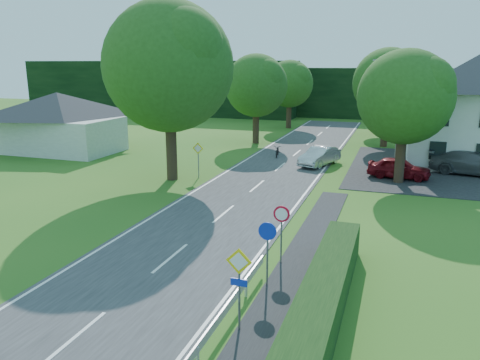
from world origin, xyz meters
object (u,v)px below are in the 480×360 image
at_px(streetlight, 397,111).
at_px(parasol, 410,151).
at_px(motorcycle, 278,151).
at_px(parked_car_grey, 473,163).
at_px(moving_car, 320,156).
at_px(parked_car_red, 399,168).
at_px(parked_car_silver_a, 444,161).

relative_size(streetlight, parasol, 4.19).
height_order(streetlight, motorcycle, streetlight).
bearing_deg(parked_car_grey, moving_car, 102.47).
bearing_deg(parked_car_red, parked_car_grey, -54.47).
xyz_separation_m(motorcycle, parked_car_red, (9.68, -4.63, 0.21)).
height_order(parked_car_red, parked_car_grey, parked_car_grey).
height_order(moving_car, motorcycle, moving_car).
relative_size(motorcycle, parked_car_silver_a, 0.46).
bearing_deg(parked_car_red, moving_car, 73.63).
bearing_deg(streetlight, parasol, 76.58).
height_order(moving_car, parked_car_red, moving_car).
height_order(motorcycle, parked_car_red, parked_car_red).
height_order(streetlight, parked_car_red, streetlight).
bearing_deg(parked_car_red, parked_car_silver_a, -33.69).
bearing_deg(motorcycle, streetlight, -32.22).
bearing_deg(moving_car, parasol, 46.65).
xyz_separation_m(streetlight, parked_car_red, (0.42, -0.80, -3.73)).
bearing_deg(parked_car_red, streetlight, 33.19).
height_order(moving_car, parked_car_grey, parked_car_grey).
distance_m(moving_car, parasol, 7.42).
bearing_deg(parasol, motorcycle, -173.63).
height_order(streetlight, parked_car_silver_a, streetlight).
distance_m(parked_car_silver_a, parked_car_grey, 2.03).
distance_m(streetlight, parked_car_silver_a, 5.95).
bearing_deg(parasol, moving_car, -152.13).
bearing_deg(parked_car_grey, parked_car_silver_a, 70.52).
distance_m(streetlight, parasol, 6.26).
distance_m(parked_car_grey, parasol, 5.07).
distance_m(moving_car, parked_car_grey, 10.66).
distance_m(moving_car, parked_car_silver_a, 9.00).
distance_m(streetlight, parked_car_red, 3.83).
bearing_deg(moving_car, streetlight, 2.83).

